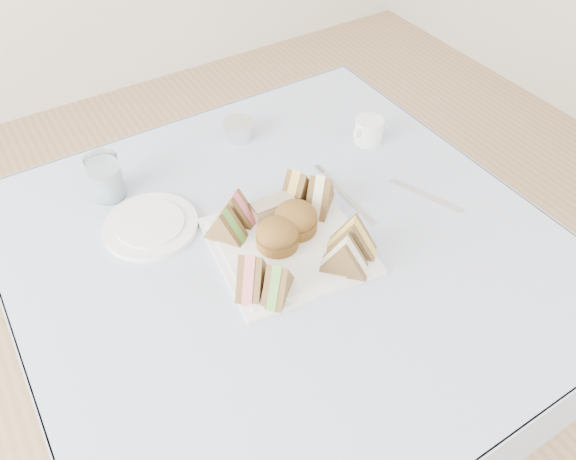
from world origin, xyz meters
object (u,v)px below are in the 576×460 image
table (286,349)px  creamer_jug (369,130)px  serving_plate (288,246)px  water_glass (106,177)px

table → creamer_jug: bearing=28.5°
creamer_jug → serving_plate: bearing=-158.9°
table → water_glass: size_ratio=8.93×
serving_plate → creamer_jug: bearing=36.7°
table → serving_plate: 0.38m
serving_plate → water_glass: bearing=133.0°
serving_plate → creamer_jug: size_ratio=4.14×
table → creamer_jug: (0.35, 0.19, 0.41)m
water_glass → serving_plate: bearing=-54.0°
table → water_glass: bearing=126.8°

